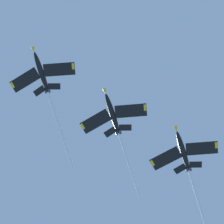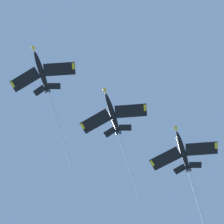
# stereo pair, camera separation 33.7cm
# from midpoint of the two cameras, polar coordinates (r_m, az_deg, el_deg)

# --- Properties ---
(jet_lead) EXTENTS (34.09, 19.43, 13.22)m
(jet_lead) POSITION_cam_midpoint_polar(r_m,az_deg,el_deg) (129.78, -8.23, 2.48)
(jet_lead) COLOR black
(jet_second) EXTENTS (31.27, 19.30, 12.41)m
(jet_second) POSITION_cam_midpoint_polar(r_m,az_deg,el_deg) (127.19, 0.42, -1.60)
(jet_second) COLOR black
(jet_third) EXTENTS (31.61, 19.31, 12.01)m
(jet_third) POSITION_cam_midpoint_polar(r_m,az_deg,el_deg) (130.31, 9.44, -6.58)
(jet_third) COLOR black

